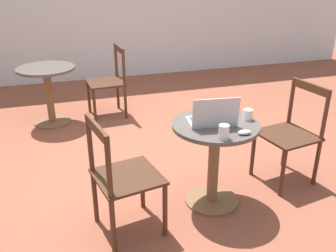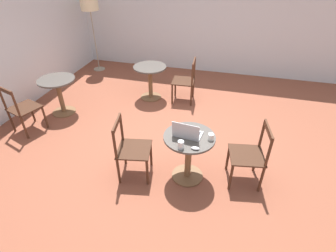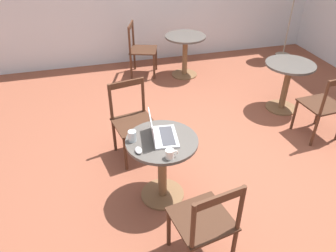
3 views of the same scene
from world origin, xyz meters
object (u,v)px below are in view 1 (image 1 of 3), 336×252
at_px(chair_mid_front, 109,82).
at_px(chair_near_front, 291,134).
at_px(drinking_glass, 224,132).
at_px(cafe_table_near, 214,148).
at_px(chair_near_back, 122,178).
at_px(mug, 248,114).
at_px(laptop, 212,118).
at_px(cafe_table_mid, 48,84).
at_px(mouse, 244,132).

bearing_deg(chair_mid_front, chair_near_front, -147.75).
relative_size(chair_near_front, drinking_glass, 8.66).
xyz_separation_m(cafe_table_near, drinking_glass, (-0.26, 0.06, 0.26)).
distance_m(chair_near_back, chair_mid_front, 2.33).
bearing_deg(chair_near_back, mug, -81.83).
bearing_deg(chair_near_front, laptop, 99.45).
height_order(cafe_table_mid, mouse, mouse).
distance_m(chair_mid_front, drinking_glass, 2.49).
bearing_deg(laptop, mouse, -148.30).
relative_size(cafe_table_near, mug, 6.39).
bearing_deg(chair_near_front, drinking_glass, 114.95).
bearing_deg(cafe_table_mid, drinking_glass, -153.79).
height_order(laptop, drinking_glass, laptop).
xyz_separation_m(chair_near_back, laptop, (0.14, -0.73, 0.30)).
distance_m(cafe_table_mid, chair_near_back, 2.31).
xyz_separation_m(mouse, mug, (0.24, -0.15, 0.03)).
relative_size(cafe_table_near, mouse, 7.04).
bearing_deg(cafe_table_near, chair_mid_front, 12.72).
distance_m(chair_near_back, laptop, 0.81).
relative_size(laptop, mouse, 3.78).
height_order(chair_near_front, laptop, laptop).
height_order(mug, drinking_glass, drinking_glass).
relative_size(chair_near_back, chair_near_front, 1.00).
xyz_separation_m(chair_near_front, drinking_glass, (-0.40, 0.85, 0.31)).
xyz_separation_m(chair_near_front, laptop, (-0.14, 0.82, 0.30)).
height_order(cafe_table_near, cafe_table_mid, same).
relative_size(chair_near_back, chair_mid_front, 1.00).
height_order(cafe_table_near, drinking_glass, drinking_glass).
xyz_separation_m(cafe_table_near, mouse, (-0.24, -0.12, 0.22)).
relative_size(chair_mid_front, laptop, 2.35).
xyz_separation_m(mouse, drinking_glass, (-0.02, 0.17, 0.04)).
xyz_separation_m(cafe_table_mid, mouse, (-2.36, -1.34, 0.22)).
bearing_deg(laptop, cafe_table_mid, 29.45).
bearing_deg(chair_mid_front, mouse, -165.89).
relative_size(chair_near_back, mouse, 8.88).
bearing_deg(mug, chair_mid_front, 19.28).
bearing_deg(chair_mid_front, chair_near_back, 173.24).
bearing_deg(chair_near_front, cafe_table_mid, 45.56).
bearing_deg(mouse, chair_near_back, 83.92).
distance_m(mug, drinking_glass, 0.42).
bearing_deg(drinking_glass, mouse, -82.98).
height_order(cafe_table_near, laptop, laptop).
xyz_separation_m(cafe_table_near, chair_near_back, (-0.15, 0.76, -0.05)).
relative_size(cafe_table_near, drinking_glass, 6.86).
relative_size(cafe_table_near, laptop, 1.86).
relative_size(chair_mid_front, mug, 8.06).
xyz_separation_m(cafe_table_near, chair_mid_front, (2.17, 0.49, -0.05)).
relative_size(mug, drinking_glass, 1.07).
relative_size(mouse, drinking_glass, 0.98).
height_order(cafe_table_mid, chair_near_back, chair_near_back).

